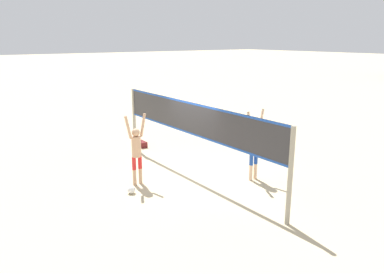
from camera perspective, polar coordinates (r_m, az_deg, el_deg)
The scene contains 6 objects.
ground_plane at distance 12.05m, azimuth 0.00°, elevation -6.11°, with size 200.00×200.00×0.00m, color beige.
volleyball_net at distance 11.55m, azimuth 0.00°, elevation 1.86°, with size 7.86×0.12×2.41m.
player_spiker at distance 11.25m, azimuth -8.47°, elevation -1.70°, with size 0.28×0.71×2.16m.
player_blocker at distance 11.64m, azimuth 9.47°, elevation -0.97°, with size 0.28×0.72×2.23m.
volleyball at distance 10.94m, azimuth -9.25°, elevation -7.93°, with size 0.23×0.23×0.23m.
gear_bag at distance 15.43m, azimuth -7.71°, elevation -1.07°, with size 0.52×0.28×0.23m.
Camera 1 is at (9.11, -6.61, 4.31)m, focal length 35.00 mm.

